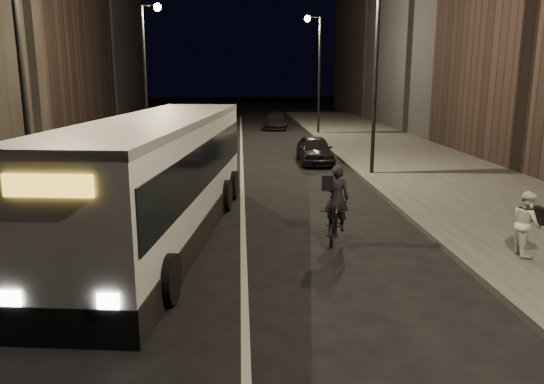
{
  "coord_description": "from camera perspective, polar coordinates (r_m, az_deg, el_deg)",
  "views": [
    {
      "loc": [
        -0.04,
        -10.22,
        4.35
      ],
      "look_at": [
        0.72,
        2.46,
        1.5
      ],
      "focal_mm": 35.0,
      "sensor_mm": 36.0,
      "label": 1
    }
  ],
  "objects": [
    {
      "name": "ground",
      "position": [
        11.11,
        -2.99,
        -10.42
      ],
      "size": [
        180.0,
        180.0,
        0.0
      ],
      "primitive_type": "plane",
      "color": "black",
      "rests_on": "ground"
    },
    {
      "name": "sidewalk_right",
      "position": [
        26.04,
        15.81,
        2.72
      ],
      "size": [
        7.0,
        70.0,
        0.16
      ],
      "primitive_type": "cube",
      "color": "#353532",
      "rests_on": "ground"
    },
    {
      "name": "sidewalk_left",
      "position": [
        26.01,
        -22.35,
        2.24
      ],
      "size": [
        7.0,
        70.0,
        0.16
      ],
      "primitive_type": "cube",
      "color": "#353532",
      "rests_on": "ground"
    },
    {
      "name": "streetlight_right_mid",
      "position": [
        22.89,
        10.53,
        14.97
      ],
      "size": [
        1.2,
        0.44,
        8.12
      ],
      "color": "black",
      "rests_on": "sidewalk_right"
    },
    {
      "name": "streetlight_right_far",
      "position": [
        38.61,
        4.73,
        14.1
      ],
      "size": [
        1.2,
        0.44,
        8.12
      ],
      "color": "black",
      "rests_on": "sidewalk_right"
    },
    {
      "name": "streetlight_left_near",
      "position": [
        15.21,
        -24.7,
        15.34
      ],
      "size": [
        1.2,
        0.44,
        8.12
      ],
      "color": "black",
      "rests_on": "sidewalk_left"
    },
    {
      "name": "streetlight_left_far",
      "position": [
        32.67,
        -13.13,
        14.1
      ],
      "size": [
        1.2,
        0.44,
        8.12
      ],
      "color": "black",
      "rests_on": "sidewalk_left"
    },
    {
      "name": "city_bus",
      "position": [
        14.35,
        -11.96,
        1.98
      ],
      "size": [
        4.03,
        12.22,
        3.24
      ],
      "rotation": [
        0.0,
        0.0,
        -0.13
      ],
      "color": "silver",
      "rests_on": "ground"
    },
    {
      "name": "cyclist_on_bicycle",
      "position": [
        14.0,
        6.8,
        -2.6
      ],
      "size": [
        1.07,
        1.91,
        2.08
      ],
      "rotation": [
        0.0,
        0.0,
        -0.26
      ],
      "color": "black",
      "rests_on": "ground"
    },
    {
      "name": "pedestrian_woman",
      "position": [
        13.74,
        25.7,
        -3.07
      ],
      "size": [
        0.65,
        0.8,
        1.54
      ],
      "primitive_type": "imported",
      "rotation": [
        0.0,
        0.0,
        1.48
      ],
      "color": "silver",
      "rests_on": "sidewalk_right"
    },
    {
      "name": "car_near",
      "position": [
        26.21,
        4.62,
        4.54
      ],
      "size": [
        1.63,
        3.98,
        1.35
      ],
      "primitive_type": "imported",
      "rotation": [
        0.0,
        0.0,
        -0.01
      ],
      "color": "black",
      "rests_on": "ground"
    },
    {
      "name": "car_mid",
      "position": [
        32.27,
        -9.77,
        6.0
      ],
      "size": [
        1.8,
        4.45,
        1.44
      ],
      "primitive_type": "imported",
      "rotation": [
        0.0,
        0.0,
        3.21
      ],
      "color": "#3B3B3D",
      "rests_on": "ground"
    },
    {
      "name": "car_far",
      "position": [
        42.74,
        0.45,
        7.67
      ],
      "size": [
        2.35,
        4.68,
        1.3
      ],
      "primitive_type": "imported",
      "rotation": [
        0.0,
        0.0,
        -0.12
      ],
      "color": "black",
      "rests_on": "ground"
    }
  ]
}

